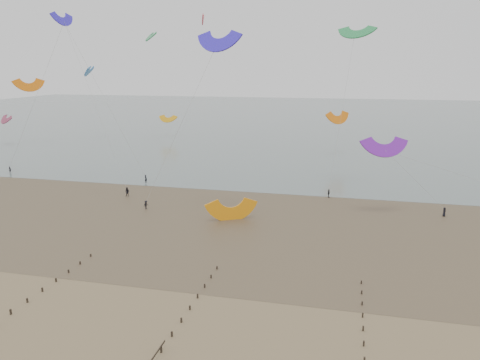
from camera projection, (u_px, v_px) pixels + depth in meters
name	position (u px, v px, depth m)	size (l,w,h in m)	color
ground	(150.00, 312.00, 49.58)	(500.00, 500.00, 0.00)	brown
sea_and_shore	(208.00, 213.00, 83.02)	(500.00, 665.00, 0.03)	#475654
kitesurfer_lead	(146.00, 179.00, 104.34)	(0.68, 0.44, 1.86)	black
kitesurfers	(381.00, 200.00, 88.22)	(137.27, 25.68, 1.88)	black
grounded_kite	(232.00, 220.00, 79.40)	(7.55, 3.96, 5.75)	orange
kites_airborne	(230.00, 78.00, 131.03)	(213.85, 125.12, 41.77)	#048DA1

